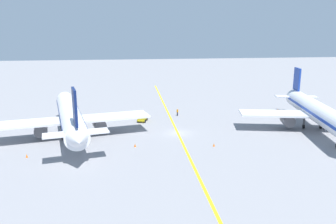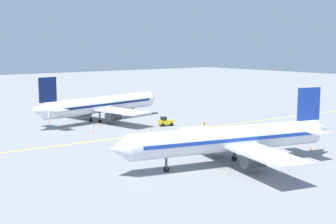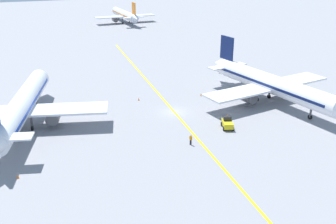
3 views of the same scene
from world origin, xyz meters
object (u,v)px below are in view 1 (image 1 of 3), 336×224
at_px(traffic_cone_near_nose, 135,145).
at_px(traffic_cone_mid_apron, 27,156).
at_px(airplane_adjacent_stand, 70,116).
at_px(traffic_cone_far_edge, 278,110).
at_px(traffic_cone_by_wingtip, 214,145).
at_px(baggage_tug_white, 142,117).
at_px(ground_crew_worker, 177,112).
at_px(airplane_at_gate, 317,112).

bearing_deg(traffic_cone_near_nose, traffic_cone_mid_apron, 7.51).
relative_size(airplane_adjacent_stand, traffic_cone_far_edge, 64.36).
xyz_separation_m(traffic_cone_mid_apron, traffic_cone_far_edge, (-51.76, -22.64, 0.00)).
distance_m(traffic_cone_mid_apron, traffic_cone_by_wingtip, 28.79).
bearing_deg(traffic_cone_mid_apron, airplane_adjacent_stand, -117.49).
bearing_deg(traffic_cone_near_nose, baggage_tug_white, -99.48).
xyz_separation_m(ground_crew_worker, traffic_cone_near_nose, (10.88, 19.56, -0.63)).
xyz_separation_m(ground_crew_worker, traffic_cone_mid_apron, (27.00, 21.68, -0.63)).
distance_m(baggage_tug_white, ground_crew_worker, 8.98).
height_order(airplane_at_gate, traffic_cone_far_edge, airplane_at_gate).
xyz_separation_m(airplane_at_gate, ground_crew_worker, (23.39, -16.00, -2.80)).
height_order(airplane_adjacent_stand, baggage_tug_white, airplane_adjacent_stand).
bearing_deg(ground_crew_worker, airplane_adjacent_stand, 28.10).
xyz_separation_m(traffic_cone_near_nose, traffic_cone_far_edge, (-35.64, -20.51, 0.00)).
bearing_deg(ground_crew_worker, traffic_cone_far_edge, -177.79).
bearing_deg(baggage_tug_white, airplane_at_gate, 158.59).
bearing_deg(traffic_cone_far_edge, traffic_cone_mid_apron, 23.62).
relative_size(airplane_adjacent_stand, baggage_tug_white, 10.68).
height_order(airplane_at_gate, traffic_cone_near_nose, airplane_at_gate).
bearing_deg(airplane_adjacent_stand, ground_crew_worker, -151.90).
height_order(airplane_adjacent_stand, traffic_cone_near_nose, airplane_adjacent_stand).
distance_m(airplane_adjacent_stand, traffic_cone_far_edge, 48.31).
relative_size(airplane_at_gate, traffic_cone_near_nose, 63.81).
relative_size(ground_crew_worker, traffic_cone_near_nose, 3.05).
relative_size(airplane_at_gate, traffic_cone_far_edge, 63.81).
distance_m(airplane_at_gate, traffic_cone_near_nose, 34.63).
xyz_separation_m(traffic_cone_mid_apron, traffic_cone_by_wingtip, (-28.79, -0.17, 0.00)).
bearing_deg(traffic_cone_far_edge, airplane_adjacent_stand, 15.13).
height_order(ground_crew_worker, traffic_cone_far_edge, ground_crew_worker).
height_order(traffic_cone_mid_apron, traffic_cone_by_wingtip, same).
bearing_deg(airplane_at_gate, traffic_cone_by_wingtip, 14.31).
distance_m(airplane_adjacent_stand, traffic_cone_near_nose, 13.90).
distance_m(traffic_cone_mid_apron, traffic_cone_far_edge, 56.49).
xyz_separation_m(baggage_tug_white, traffic_cone_far_edge, (-32.97, -4.56, -0.63)).
bearing_deg(baggage_tug_white, traffic_cone_far_edge, -172.13).
bearing_deg(airplane_at_gate, traffic_cone_far_edge, -94.59).
distance_m(airplane_adjacent_stand, traffic_cone_by_wingtip, 25.77).
relative_size(traffic_cone_near_nose, traffic_cone_far_edge, 1.00).
xyz_separation_m(airplane_at_gate, baggage_tug_white, (31.61, -12.39, -2.81)).
relative_size(traffic_cone_near_nose, traffic_cone_mid_apron, 1.00).
xyz_separation_m(airplane_at_gate, traffic_cone_by_wingtip, (21.61, 5.51, -3.43)).
height_order(ground_crew_worker, traffic_cone_mid_apron, ground_crew_worker).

